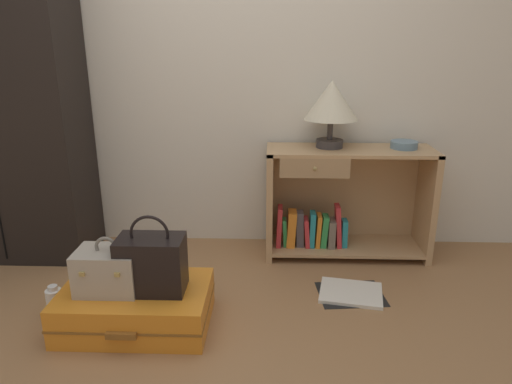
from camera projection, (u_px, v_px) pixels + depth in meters
The scene contains 11 objects.
ground_plane at pixel (185, 377), 1.98m from camera, with size 9.00×9.00×0.00m, color #9E7047.
back_wall at pixel (217, 50), 3.00m from camera, with size 6.40×0.10×2.60m, color silver.
wardrobe at pixel (0, 92), 2.83m from camera, with size 0.94×0.47×2.12m.
bookshelf at pixel (340, 203), 3.04m from camera, with size 1.05×0.37×0.72m.
table_lamp at pixel (331, 102), 2.86m from camera, with size 0.33×0.33×0.42m.
bowl at pixel (404, 145), 2.91m from camera, with size 0.17×0.17×0.05m, color slate.
suitcase_large at pixel (136, 306), 2.31m from camera, with size 0.73×0.49×0.20m.
train_case at pixel (108, 270), 2.24m from camera, with size 0.30×0.22×0.28m.
handbag at pixel (152, 263), 2.23m from camera, with size 0.32×0.19×0.39m.
bottle at pixel (55, 302), 2.39m from camera, with size 0.08×0.08×0.17m.
open_book_on_floor at pixel (351, 293), 2.61m from camera, with size 0.39×0.33×0.02m.
Camera 1 is at (0.36, -1.62, 1.36)m, focal length 32.61 mm.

